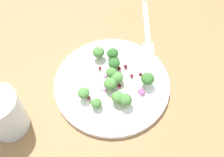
% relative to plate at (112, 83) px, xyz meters
% --- Properties ---
extents(ground_plane, '(1.80, 1.80, 0.02)m').
position_rel_plate_xyz_m(ground_plane, '(-0.02, -0.02, -0.02)').
color(ground_plane, olive).
extents(plate, '(0.25, 0.25, 0.02)m').
position_rel_plate_xyz_m(plate, '(0.00, 0.00, 0.00)').
color(plate, white).
rests_on(plate, ground_plane).
extents(dressing_pool, '(0.15, 0.15, 0.00)m').
position_rel_plate_xyz_m(dressing_pool, '(-0.00, 0.00, 0.00)').
color(dressing_pool, white).
rests_on(dressing_pool, plate).
extents(broccoli_floret_0, '(0.02, 0.02, 0.02)m').
position_rel_plate_xyz_m(broccoli_floret_0, '(0.01, -0.01, 0.03)').
color(broccoli_floret_0, '#9EC684').
rests_on(broccoli_floret_0, plate).
extents(broccoli_floret_1, '(0.02, 0.02, 0.02)m').
position_rel_plate_xyz_m(broccoli_floret_1, '(0.00, 0.07, 0.02)').
color(broccoli_floret_1, '#ADD18E').
rests_on(broccoli_floret_1, plate).
extents(broccoli_floret_2, '(0.03, 0.03, 0.03)m').
position_rel_plate_xyz_m(broccoli_floret_2, '(0.01, -0.03, 0.03)').
color(broccoli_floret_2, '#8EB77A').
rests_on(broccoli_floret_2, plate).
extents(broccoli_floret_3, '(0.03, 0.03, 0.03)m').
position_rel_plate_xyz_m(broccoli_floret_3, '(0.03, -0.06, 0.02)').
color(broccoli_floret_3, '#ADD18E').
rests_on(broccoli_floret_3, plate).
extents(broccoli_floret_4, '(0.03, 0.03, 0.03)m').
position_rel_plate_xyz_m(broccoli_floret_4, '(-0.00, 0.02, 0.02)').
color(broccoli_floret_4, '#ADD18E').
rests_on(broccoli_floret_4, plate).
extents(broccoli_floret_5, '(0.03, 0.03, 0.03)m').
position_rel_plate_xyz_m(broccoli_floret_5, '(0.05, -0.05, 0.02)').
color(broccoli_floret_5, '#8EB77A').
rests_on(broccoli_floret_5, plate).
extents(broccoli_floret_6, '(0.03, 0.03, 0.03)m').
position_rel_plate_xyz_m(broccoli_floret_6, '(0.04, 0.06, 0.02)').
color(broccoli_floret_6, '#ADD18E').
rests_on(broccoli_floret_6, plate).
extents(broccoli_floret_7, '(0.03, 0.03, 0.03)m').
position_rel_plate_xyz_m(broccoli_floret_7, '(-0.05, 0.04, 0.02)').
color(broccoli_floret_7, '#ADD18E').
rests_on(broccoli_floret_7, plate).
extents(broccoli_floret_8, '(0.03, 0.03, 0.03)m').
position_rel_plate_xyz_m(broccoli_floret_8, '(-0.03, 0.04, 0.02)').
color(broccoli_floret_8, '#8EB77A').
rests_on(broccoli_floret_8, plate).
extents(broccoli_floret_9, '(0.03, 0.03, 0.03)m').
position_rel_plate_xyz_m(broccoli_floret_9, '(-0.01, -0.00, 0.02)').
color(broccoli_floret_9, '#ADD18E').
rests_on(broccoli_floret_9, plate).
extents(broccoli_floret_10, '(0.03, 0.03, 0.03)m').
position_rel_plate_xyz_m(broccoli_floret_10, '(-0.07, -0.02, 0.03)').
color(broccoli_floret_10, '#ADD18E').
rests_on(broccoli_floret_10, plate).
extents(cranberry_0, '(0.01, 0.01, 0.01)m').
position_rel_plate_xyz_m(cranberry_0, '(0.03, 0.06, 0.01)').
color(cranberry_0, maroon).
rests_on(cranberry_0, plate).
extents(cranberry_1, '(0.01, 0.01, 0.01)m').
position_rel_plate_xyz_m(cranberry_1, '(-0.03, -0.03, 0.01)').
color(cranberry_1, maroon).
rests_on(cranberry_1, plate).
extents(cranberry_2, '(0.01, 0.01, 0.01)m').
position_rel_plate_xyz_m(cranberry_2, '(-0.05, -0.04, 0.01)').
color(cranberry_2, '#4C0A14').
rests_on(cranberry_2, plate).
extents(cranberry_3, '(0.01, 0.01, 0.01)m').
position_rel_plate_xyz_m(cranberry_3, '(-0.02, 0.00, 0.01)').
color(cranberry_3, maroon).
rests_on(cranberry_3, plate).
extents(cranberry_4, '(0.01, 0.01, 0.01)m').
position_rel_plate_xyz_m(cranberry_4, '(-0.00, -0.03, 0.01)').
color(cranberry_4, '#4C0A14').
rests_on(cranberry_4, plate).
extents(cranberry_5, '(0.01, 0.01, 0.01)m').
position_rel_plate_xyz_m(cranberry_5, '(-0.01, -0.05, 0.01)').
color(cranberry_5, maroon).
rests_on(cranberry_5, plate).
extents(cranberry_6, '(0.01, 0.01, 0.01)m').
position_rel_plate_xyz_m(cranberry_6, '(0.04, -0.02, 0.01)').
color(cranberry_6, maroon).
rests_on(cranberry_6, plate).
extents(onion_bit_0, '(0.01, 0.01, 0.00)m').
position_rel_plate_xyz_m(onion_bit_0, '(-0.02, 0.02, 0.01)').
color(onion_bit_0, '#A35B93').
rests_on(onion_bit_0, plate).
extents(onion_bit_1, '(0.01, 0.02, 0.00)m').
position_rel_plate_xyz_m(onion_bit_1, '(0.02, -0.01, 0.01)').
color(onion_bit_1, '#A35B93').
rests_on(onion_bit_1, plate).
extents(onion_bit_2, '(0.02, 0.01, 0.00)m').
position_rel_plate_xyz_m(onion_bit_2, '(0.01, 0.02, 0.01)').
color(onion_bit_2, '#A35B93').
rests_on(onion_bit_2, plate).
extents(onion_bit_3, '(0.02, 0.02, 0.00)m').
position_rel_plate_xyz_m(onion_bit_3, '(-0.07, -0.00, 0.01)').
color(onion_bit_3, '#843D75').
rests_on(onion_bit_3, plate).
extents(fork, '(0.09, 0.18, 0.01)m').
position_rel_plate_xyz_m(fork, '(-0.01, -0.19, -0.01)').
color(fork, silver).
rests_on(fork, ground_plane).
extents(water_glass, '(0.08, 0.08, 0.10)m').
position_rel_plate_xyz_m(water_glass, '(0.15, 0.17, 0.04)').
color(water_glass, silver).
rests_on(water_glass, ground_plane).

